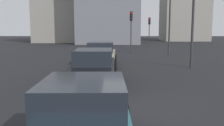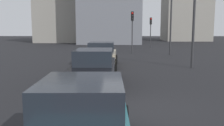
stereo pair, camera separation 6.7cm
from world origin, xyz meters
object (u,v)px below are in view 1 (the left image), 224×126
Objects in this scene: car_beige_right_lead at (101,55)px; car_black_right_second at (94,68)px; street_lamp_far at (170,11)px; traffic_light_near_left at (131,24)px; traffic_light_near_right at (149,26)px; car_teal_right_third at (84,121)px.

car_black_right_second is at bearing -179.14° from car_beige_right_lead.
car_beige_right_lead is 9.99m from street_lamp_far.
traffic_light_near_left is at bearing 70.84° from street_lamp_far.
traffic_light_near_right is at bearing -14.08° from car_black_right_second.
traffic_light_near_right reaches higher than car_black_right_second.
traffic_light_near_left is (13.99, -2.58, 2.26)m from car_black_right_second.
street_lamp_far is at bearing 6.72° from traffic_light_near_right.
car_beige_right_lead reaches higher than car_black_right_second.
car_teal_right_third is at bearing -1.46° from traffic_light_near_left.
car_teal_right_third is at bearing -7.78° from traffic_light_near_right.
traffic_light_near_left is (8.31, -2.59, 2.26)m from car_beige_right_lead.
car_beige_right_lead is 17.16m from traffic_light_near_right.
traffic_light_near_left reaches higher than car_black_right_second.
car_beige_right_lead is 0.58× the size of street_lamp_far.
street_lamp_far reaches higher than car_beige_right_lead.
street_lamp_far is at bearing -40.31° from car_beige_right_lead.
street_lamp_far is (-9.05, -0.66, 1.34)m from traffic_light_near_right.
traffic_light_near_left reaches higher than car_teal_right_third.
car_teal_right_third is at bearing -176.78° from car_black_right_second.
traffic_light_near_right is at bearing 164.24° from traffic_light_near_left.
car_black_right_second reaches higher than car_teal_right_third.
car_black_right_second is at bearing -11.61° from traffic_light_near_right.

